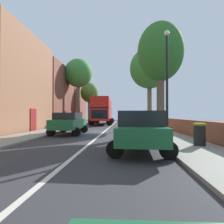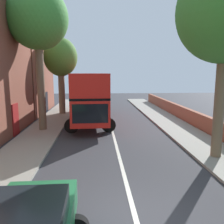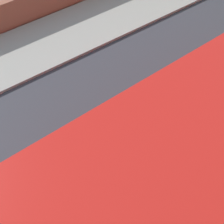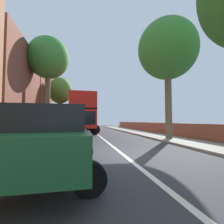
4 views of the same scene
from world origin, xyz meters
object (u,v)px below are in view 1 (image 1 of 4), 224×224
double_decker_bus (103,110)px  street_tree_left_2 (90,93)px  street_tree_right_1 (160,53)px  street_tree_left_4 (78,74)px  litter_bin_right (199,134)px  parked_car_green_right_1 (140,129)px  street_tree_right_5 (149,69)px  lamppost_right (167,75)px  parked_car_green_left_2 (69,122)px

double_decker_bus → street_tree_left_2: street_tree_left_2 is taller
street_tree_right_1 → street_tree_left_4: street_tree_left_4 is taller
litter_bin_right → parked_car_green_right_1: bearing=-160.9°
double_decker_bus → street_tree_left_4: 6.92m
double_decker_bus → street_tree_left_4: street_tree_left_4 is taller
street_tree_right_5 → litter_bin_right: (0.66, -12.29, -6.06)m
double_decker_bus → lamppost_right: 20.40m
parked_car_green_right_1 → double_decker_bus: bearing=100.6°
parked_car_green_left_2 → litter_bin_right: size_ratio=4.49×
street_tree_right_1 → lamppost_right: street_tree_right_1 is taller
lamppost_right → street_tree_right_5: bearing=88.1°
street_tree_left_2 → street_tree_left_4: street_tree_left_4 is taller
parked_car_green_left_2 → street_tree_right_1: street_tree_right_1 is taller
parked_car_green_left_2 → litter_bin_right: parked_car_green_left_2 is taller
parked_car_green_right_1 → parked_car_green_left_2: 8.23m
parked_car_green_right_1 → street_tree_right_1: bearing=73.0°
street_tree_right_5 → street_tree_left_4: bearing=147.6°
lamppost_right → street_tree_left_2: bearing=111.0°
street_tree_right_1 → street_tree_left_4: size_ratio=0.91×
parked_car_green_left_2 → street_tree_left_4: street_tree_left_4 is taller
street_tree_right_5 → litter_bin_right: bearing=-86.9°
street_tree_right_1 → street_tree_right_5: bearing=90.8°
street_tree_left_2 → street_tree_right_5: (9.20, -12.85, 1.22)m
street_tree_left_4 → litter_bin_right: 22.16m
double_decker_bus → lamppost_right: lamppost_right is taller
double_decker_bus → parked_car_green_left_2: 16.04m
parked_car_green_right_1 → parked_car_green_left_2: (-5.00, 6.54, 0.01)m
street_tree_left_4 → lamppost_right: size_ratio=1.53×
parked_car_green_right_1 → lamppost_right: lamppost_right is taller
street_tree_right_5 → litter_bin_right: street_tree_right_5 is taller
street_tree_left_2 → litter_bin_right: (9.85, -25.14, -4.84)m
street_tree_left_2 → litter_bin_right: street_tree_left_2 is taller
street_tree_right_1 → street_tree_right_5: 6.01m
parked_car_green_left_2 → street_tree_right_5: 11.36m
parked_car_green_left_2 → street_tree_left_4: 14.63m
parked_car_green_left_2 → street_tree_right_1: 9.12m
street_tree_left_2 → lamppost_right: street_tree_left_2 is taller
parked_car_green_left_2 → street_tree_left_4: size_ratio=0.48×
street_tree_right_1 → lamppost_right: 5.00m
street_tree_left_2 → street_tree_left_4: bearing=-93.4°
street_tree_left_2 → litter_bin_right: size_ratio=7.14×
double_decker_bus → parked_car_green_right_1: double_decker_bus is taller
parked_car_green_right_1 → street_tree_left_2: size_ratio=0.63×
parked_car_green_left_2 → street_tree_left_4: bearing=100.9°
lamppost_right → litter_bin_right: bearing=-64.4°
street_tree_left_2 → parked_car_green_left_2: bearing=-84.0°
street_tree_left_4 → litter_bin_right: street_tree_left_4 is taller
parked_car_green_left_2 → street_tree_left_2: street_tree_left_2 is taller
parked_car_green_right_1 → street_tree_right_5: 14.61m
street_tree_right_1 → litter_bin_right: size_ratio=8.61×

